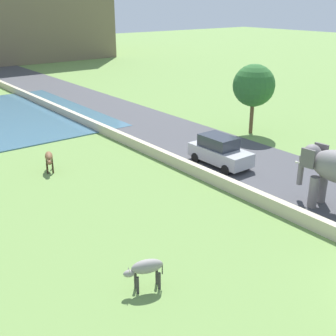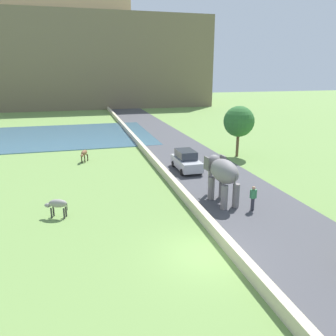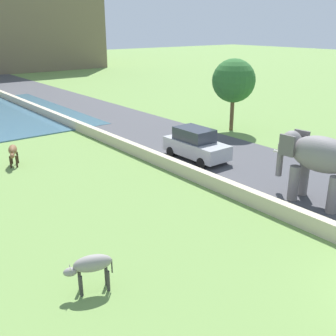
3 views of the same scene
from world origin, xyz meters
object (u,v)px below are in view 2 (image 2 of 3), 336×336
person_beside_elephant (253,198)px  cow_brown (84,153)px  elephant (222,173)px  cow_grey (57,204)px  car_silver (186,161)px

person_beside_elephant → cow_brown: (-9.78, 14.57, -0.04)m
elephant → cow_grey: 10.42m
cow_brown → car_silver: bearing=-32.0°
person_beside_elephant → cow_brown: size_ratio=1.16×
person_beside_elephant → cow_grey: 11.86m
person_beside_elephant → cow_brown: 17.55m
elephant → cow_brown: elephant is taller
person_beside_elephant → cow_grey: size_ratio=1.15×
cow_brown → cow_grey: bearing=-98.6°
elephant → person_beside_elephant: (1.31, -1.80, -1.16)m
car_silver → elephant: bearing=-90.2°
person_beside_elephant → cow_brown: bearing=123.9°
cow_grey → person_beside_elephant: bearing=-10.6°
car_silver → cow_grey: (-10.37, -7.09, -0.06)m
person_beside_elephant → cow_grey: bearing=169.4°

